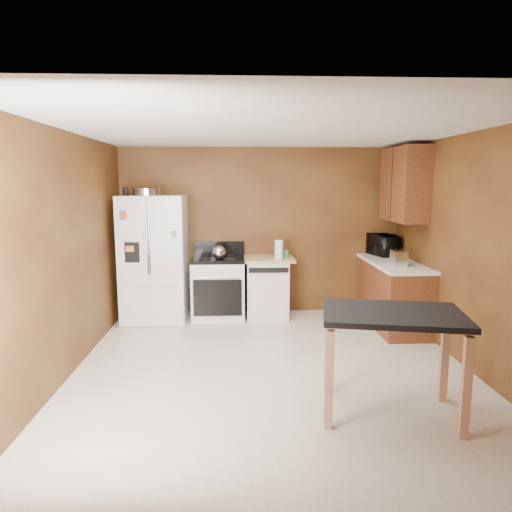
{
  "coord_description": "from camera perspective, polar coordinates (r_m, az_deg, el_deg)",
  "views": [
    {
      "loc": [
        -0.37,
        -4.65,
        1.97
      ],
      "look_at": [
        -0.13,
        0.85,
        1.09
      ],
      "focal_mm": 32.0,
      "sensor_mm": 36.0,
      "label": 1
    }
  ],
  "objects": [
    {
      "name": "floor",
      "position": [
        5.06,
        1.97,
        -13.82
      ],
      "size": [
        4.5,
        4.5,
        0.0
      ],
      "primitive_type": "plane",
      "color": "white",
      "rests_on": "ground"
    },
    {
      "name": "ceiling",
      "position": [
        4.69,
        2.14,
        15.59
      ],
      "size": [
        4.5,
        4.5,
        0.0
      ],
      "primitive_type": "plane",
      "rotation": [
        3.14,
        0.0,
        0.0
      ],
      "color": "white",
      "rests_on": "ground"
    },
    {
      "name": "wall_back",
      "position": [
        6.94,
        0.59,
        3.13
      ],
      "size": [
        4.2,
        0.0,
        4.2
      ],
      "primitive_type": "plane",
      "rotation": [
        1.57,
        0.0,
        0.0
      ],
      "color": "brown",
      "rests_on": "ground"
    },
    {
      "name": "wall_front",
      "position": [
        2.53,
        6.08,
        -7.45
      ],
      "size": [
        4.2,
        0.0,
        4.2
      ],
      "primitive_type": "plane",
      "rotation": [
        -1.57,
        0.0,
        0.0
      ],
      "color": "brown",
      "rests_on": "ground"
    },
    {
      "name": "wall_left",
      "position": [
        5.01,
        -22.65,
        0.14
      ],
      "size": [
        0.0,
        4.5,
        4.5
      ],
      "primitive_type": "plane",
      "rotation": [
        1.57,
        0.0,
        1.57
      ],
      "color": "brown",
      "rests_on": "ground"
    },
    {
      "name": "wall_right",
      "position": [
        5.31,
        25.27,
        0.43
      ],
      "size": [
        0.0,
        4.5,
        4.5
      ],
      "primitive_type": "plane",
      "rotation": [
        1.57,
        0.0,
        -1.57
      ],
      "color": "brown",
      "rests_on": "ground"
    },
    {
      "name": "roasting_pan",
      "position": [
        6.6,
        -13.48,
        7.8
      ],
      "size": [
        0.4,
        0.4,
        0.1
      ],
      "primitive_type": "cylinder",
      "color": "silver",
      "rests_on": "refrigerator"
    },
    {
      "name": "pen_cup",
      "position": [
        6.59,
        -15.99,
        7.78
      ],
      "size": [
        0.08,
        0.08,
        0.12
      ],
      "primitive_type": "cylinder",
      "color": "black",
      "rests_on": "refrigerator"
    },
    {
      "name": "kettle",
      "position": [
        6.5,
        -4.67,
        0.47
      ],
      "size": [
        0.2,
        0.2,
        0.2
      ],
      "primitive_type": "sphere",
      "color": "silver",
      "rests_on": "gas_range"
    },
    {
      "name": "paper_towel",
      "position": [
        6.54,
        2.86,
        0.79
      ],
      "size": [
        0.15,
        0.15,
        0.27
      ],
      "primitive_type": "cylinder",
      "rotation": [
        0.0,
        0.0,
        0.41
      ],
      "color": "white",
      "rests_on": "dishwasher"
    },
    {
      "name": "green_canister",
      "position": [
        6.74,
        3.73,
        0.29
      ],
      "size": [
        0.09,
        0.09,
        0.1
      ],
      "primitive_type": "cylinder",
      "rotation": [
        0.0,
        0.0,
        0.01
      ],
      "color": "#42AD5B",
      "rests_on": "dishwasher"
    },
    {
      "name": "toaster",
      "position": [
        6.26,
        17.43,
        -0.25
      ],
      "size": [
        0.18,
        0.28,
        0.2
      ],
      "primitive_type": "cube",
      "rotation": [
        0.0,
        0.0,
        -0.06
      ],
      "color": "silver",
      "rests_on": "right_cabinets"
    },
    {
      "name": "microwave",
      "position": [
        7.11,
        15.52,
        1.26
      ],
      "size": [
        0.47,
        0.59,
        0.29
      ],
      "primitive_type": "imported",
      "rotation": [
        0.0,
        0.0,
        1.82
      ],
      "color": "black",
      "rests_on": "right_cabinets"
    },
    {
      "name": "refrigerator",
      "position": [
        6.7,
        -12.59,
        -0.32
      ],
      "size": [
        0.9,
        0.8,
        1.8
      ],
      "color": "white",
      "rests_on": "ground"
    },
    {
      "name": "gas_range",
      "position": [
        6.75,
        -4.72,
        -3.86
      ],
      "size": [
        0.76,
        0.68,
        1.1
      ],
      "color": "white",
      "rests_on": "ground"
    },
    {
      "name": "dishwasher",
      "position": [
        6.78,
        1.39,
        -3.85
      ],
      "size": [
        0.78,
        0.63,
        0.89
      ],
      "color": "white",
      "rests_on": "ground"
    },
    {
      "name": "right_cabinets",
      "position": [
        6.6,
        17.11,
        -0.58
      ],
      "size": [
        0.63,
        1.58,
        2.45
      ],
      "color": "brown",
      "rests_on": "ground"
    },
    {
      "name": "island",
      "position": [
        4.04,
        16.68,
        -8.67
      ],
      "size": [
        1.27,
        0.97,
        0.91
      ],
      "color": "black",
      "rests_on": "ground"
    }
  ]
}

